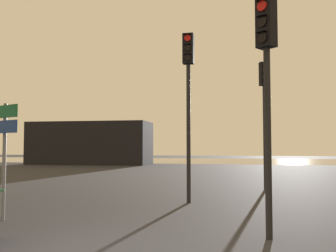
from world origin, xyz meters
name	(u,v)px	position (x,y,z in m)	size (l,w,h in m)	color
water_strip	(216,161)	(0.00, 37.22, 0.00)	(80.00, 16.00, 0.01)	gray
distant_building	(90,143)	(-10.89, 27.22, 1.92)	(10.94, 4.00, 3.83)	black
traffic_light_center	(188,86)	(0.99, 5.64, 3.42)	(0.33, 0.34, 4.97)	black
traffic_light_far_right	(264,101)	(3.42, 9.38, 3.34)	(0.39, 0.40, 4.84)	black
traffic_light_near_right	(267,70)	(2.93, 1.71, 3.01)	(0.40, 0.42, 4.33)	black
direction_sign_post	(3,139)	(-2.74, 2.33, 1.79)	(1.01, 0.50, 2.60)	slate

